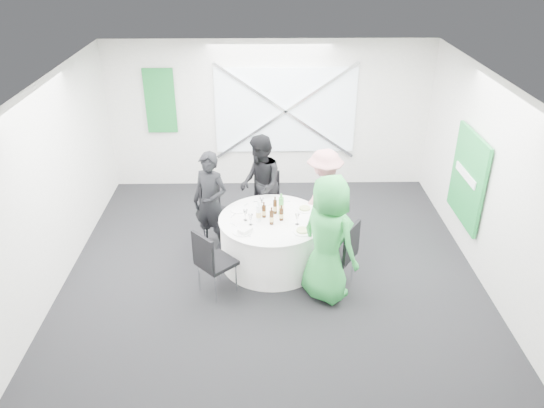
{
  "coord_description": "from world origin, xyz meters",
  "views": [
    {
      "loc": [
        -0.12,
        -6.53,
        4.56
      ],
      "look_at": [
        0.0,
        0.2,
        1.0
      ],
      "focal_mm": 35.0,
      "sensor_mm": 36.0,
      "label": 1
    }
  ],
  "objects_px": {
    "chair_back_right": "(329,214)",
    "chair_front_right": "(342,250)",
    "chair_front_left": "(211,259)",
    "clear_water_bottle": "(259,213)",
    "chair_back_left": "(217,208)",
    "person_man_back_left": "(211,202)",
    "green_water_bottle": "(281,206)",
    "person_woman_green": "(328,239)",
    "person_woman_pink": "(324,195)",
    "banquet_table": "(272,241)",
    "person_man_back": "(260,185)",
    "chair_back": "(267,196)"
  },
  "relations": [
    {
      "from": "chair_back_right",
      "to": "person_man_back_left",
      "type": "distance_m",
      "value": 1.89
    },
    {
      "from": "chair_front_left",
      "to": "clear_water_bottle",
      "type": "relative_size",
      "value": 3.28
    },
    {
      "from": "banquet_table",
      "to": "chair_back_right",
      "type": "height_order",
      "value": "chair_back_right"
    },
    {
      "from": "person_woman_green",
      "to": "clear_water_bottle",
      "type": "relative_size",
      "value": 5.96
    },
    {
      "from": "banquet_table",
      "to": "person_man_back",
      "type": "height_order",
      "value": "person_man_back"
    },
    {
      "from": "person_man_back",
      "to": "person_woman_pink",
      "type": "height_order",
      "value": "person_man_back"
    },
    {
      "from": "chair_back_left",
      "to": "chair_front_left",
      "type": "height_order",
      "value": "chair_back_left"
    },
    {
      "from": "chair_back",
      "to": "chair_front_right",
      "type": "xyz_separation_m",
      "value": [
        1.01,
        -1.71,
        0.03
      ]
    },
    {
      "from": "person_woman_pink",
      "to": "chair_front_right",
      "type": "bearing_deg",
      "value": 54.37
    },
    {
      "from": "chair_front_right",
      "to": "green_water_bottle",
      "type": "height_order",
      "value": "green_water_bottle"
    },
    {
      "from": "chair_front_right",
      "to": "person_woman_green",
      "type": "bearing_deg",
      "value": -16.97
    },
    {
      "from": "chair_back",
      "to": "chair_back_left",
      "type": "bearing_deg",
      "value": -152.67
    },
    {
      "from": "chair_front_left",
      "to": "person_woman_pink",
      "type": "height_order",
      "value": "person_woman_pink"
    },
    {
      "from": "chair_back_left",
      "to": "chair_front_right",
      "type": "bearing_deg",
      "value": -88.91
    },
    {
      "from": "chair_back_left",
      "to": "chair_front_right",
      "type": "relative_size",
      "value": 1.0
    },
    {
      "from": "person_man_back",
      "to": "person_man_back_left",
      "type": "bearing_deg",
      "value": -64.56
    },
    {
      "from": "chair_back",
      "to": "chair_front_right",
      "type": "relative_size",
      "value": 0.95
    },
    {
      "from": "chair_back_left",
      "to": "person_man_back_left",
      "type": "height_order",
      "value": "person_man_back_left"
    },
    {
      "from": "chair_back_right",
      "to": "person_woman_green",
      "type": "relative_size",
      "value": 0.45
    },
    {
      "from": "chair_back",
      "to": "person_man_back",
      "type": "xyz_separation_m",
      "value": [
        -0.11,
        -0.09,
        0.26
      ]
    },
    {
      "from": "chair_back_right",
      "to": "chair_front_right",
      "type": "height_order",
      "value": "chair_front_right"
    },
    {
      "from": "person_woman_green",
      "to": "green_water_bottle",
      "type": "xyz_separation_m",
      "value": [
        -0.59,
        0.95,
        -0.01
      ]
    },
    {
      "from": "person_woman_pink",
      "to": "green_water_bottle",
      "type": "relative_size",
      "value": 4.64
    },
    {
      "from": "chair_back",
      "to": "person_woman_green",
      "type": "xyz_separation_m",
      "value": [
        0.78,
        -1.9,
        0.33
      ]
    },
    {
      "from": "banquet_table",
      "to": "person_man_back",
      "type": "xyz_separation_m",
      "value": [
        -0.17,
        0.99,
        0.45
      ]
    },
    {
      "from": "chair_back",
      "to": "person_woman_pink",
      "type": "distance_m",
      "value": 0.98
    },
    {
      "from": "chair_back_left",
      "to": "chair_front_right",
      "type": "distance_m",
      "value": 2.2
    },
    {
      "from": "person_woman_pink",
      "to": "clear_water_bottle",
      "type": "relative_size",
      "value": 5.08
    },
    {
      "from": "chair_back",
      "to": "chair_front_left",
      "type": "bearing_deg",
      "value": -115.68
    },
    {
      "from": "person_woman_green",
      "to": "chair_front_left",
      "type": "bearing_deg",
      "value": 46.98
    },
    {
      "from": "chair_back",
      "to": "person_man_back",
      "type": "relative_size",
      "value": 0.59
    },
    {
      "from": "chair_back",
      "to": "chair_front_right",
      "type": "distance_m",
      "value": 1.99
    },
    {
      "from": "banquet_table",
      "to": "chair_back_right",
      "type": "bearing_deg",
      "value": 35.15
    },
    {
      "from": "chair_back_right",
      "to": "chair_front_left",
      "type": "xyz_separation_m",
      "value": [
        -1.75,
        -1.43,
        0.11
      ]
    },
    {
      "from": "chair_back_right",
      "to": "chair_back_left",
      "type": "bearing_deg",
      "value": -123.98
    },
    {
      "from": "chair_front_left",
      "to": "person_man_back",
      "type": "height_order",
      "value": "person_man_back"
    },
    {
      "from": "chair_back_left",
      "to": "person_man_back",
      "type": "height_order",
      "value": "person_man_back"
    },
    {
      "from": "chair_back_right",
      "to": "chair_front_right",
      "type": "distance_m",
      "value": 1.28
    },
    {
      "from": "banquet_table",
      "to": "chair_front_right",
      "type": "bearing_deg",
      "value": -33.32
    },
    {
      "from": "chair_back",
      "to": "person_woman_pink",
      "type": "xyz_separation_m",
      "value": [
        0.89,
        -0.37,
        0.19
      ]
    },
    {
      "from": "chair_back_right",
      "to": "person_woman_green",
      "type": "height_order",
      "value": "person_woman_green"
    },
    {
      "from": "chair_back",
      "to": "person_man_back",
      "type": "height_order",
      "value": "person_man_back"
    },
    {
      "from": "banquet_table",
      "to": "person_woman_green",
      "type": "xyz_separation_m",
      "value": [
        0.73,
        -0.82,
        0.52
      ]
    },
    {
      "from": "person_woman_pink",
      "to": "clear_water_bottle",
      "type": "distance_m",
      "value": 1.28
    },
    {
      "from": "person_woman_green",
      "to": "green_water_bottle",
      "type": "height_order",
      "value": "person_woman_green"
    },
    {
      "from": "person_man_back_left",
      "to": "green_water_bottle",
      "type": "relative_size",
      "value": 4.84
    },
    {
      "from": "banquet_table",
      "to": "chair_back_left",
      "type": "height_order",
      "value": "chair_back_left"
    },
    {
      "from": "chair_front_right",
      "to": "person_man_back_left",
      "type": "bearing_deg",
      "value": -86.53
    },
    {
      "from": "person_woman_pink",
      "to": "clear_water_bottle",
      "type": "height_order",
      "value": "person_woman_pink"
    },
    {
      "from": "chair_back_left",
      "to": "person_man_back",
      "type": "xyz_separation_m",
      "value": [
        0.69,
        0.38,
        0.22
      ]
    }
  ]
}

